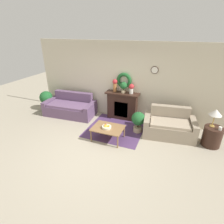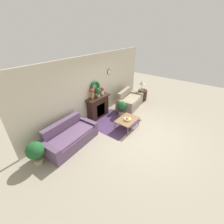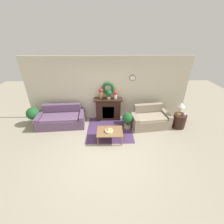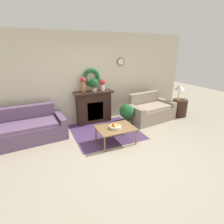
{
  "view_description": "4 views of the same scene",
  "coord_description": "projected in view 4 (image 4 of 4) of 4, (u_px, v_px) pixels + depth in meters",
  "views": [
    {
      "loc": [
        1.84,
        -3.35,
        3.02
      ],
      "look_at": [
        0.06,
        1.17,
        0.72
      ],
      "focal_mm": 28.0,
      "sensor_mm": 36.0,
      "label": 1
    },
    {
      "loc": [
        -4.26,
        -1.84,
        3.58
      ],
      "look_at": [
        -0.25,
        1.23,
        0.73
      ],
      "focal_mm": 24.0,
      "sensor_mm": 36.0,
      "label": 2
    },
    {
      "loc": [
        0.1,
        -3.59,
        3.56
      ],
      "look_at": [
        0.19,
        1.18,
        0.93
      ],
      "focal_mm": 24.0,
      "sensor_mm": 36.0,
      "label": 3
    },
    {
      "loc": [
        -1.58,
        -2.77,
        2.18
      ],
      "look_at": [
        0.19,
        1.16,
        0.66
      ],
      "focal_mm": 28.0,
      "sensor_mm": 36.0,
      "label": 4
    }
  ],
  "objects": [
    {
      "name": "loveseat_right",
      "position": [
        149.0,
        111.0,
        5.73
      ],
      "size": [
        1.63,
        1.05,
        0.86
      ],
      "rotation": [
        0.0,
        0.0,
        0.13
      ],
      "color": "gray",
      "rests_on": "ground_plane"
    },
    {
      "name": "side_table_by_loveseat",
      "position": [
        179.0,
        108.0,
        6.09
      ],
      "size": [
        0.5,
        0.5,
        0.58
      ],
      "color": "#331E16",
      "rests_on": "ground_plane"
    },
    {
      "name": "floor_rug",
      "position": [
        106.0,
        131.0,
        4.96
      ],
      "size": [
        1.8,
        1.77,
        0.01
      ],
      "color": "#4C335B",
      "rests_on": "ground_plane"
    },
    {
      "name": "potted_plant_floor_by_loveseat",
      "position": [
        127.0,
        113.0,
        5.19
      ],
      "size": [
        0.44,
        0.44,
        0.69
      ],
      "color": "tan",
      "rests_on": "ground_plane"
    },
    {
      "name": "potted_plant_on_mantel",
      "position": [
        94.0,
        84.0,
        5.24
      ],
      "size": [
        0.25,
        0.25,
        0.39
      ],
      "color": "tan",
      "rests_on": "fireplace"
    },
    {
      "name": "fruit_bowl",
      "position": [
        115.0,
        127.0,
        4.2
      ],
      "size": [
        0.28,
        0.28,
        0.12
      ],
      "color": "beige",
      "rests_on": "coffee_table"
    },
    {
      "name": "vase_on_mantel_left",
      "position": [
        83.0,
        83.0,
        5.12
      ],
      "size": [
        0.17,
        0.17,
        0.45
      ],
      "color": "#AD6B38",
      "rests_on": "fireplace"
    },
    {
      "name": "ground_plane",
      "position": [
        126.0,
        159.0,
        3.72
      ],
      "size": [
        16.0,
        16.0,
        0.0
      ],
      "primitive_type": "plane",
      "color": "#9E937F"
    },
    {
      "name": "couch_left",
      "position": [
        26.0,
        129.0,
        4.43
      ],
      "size": [
        1.95,
        1.05,
        0.82
      ],
      "rotation": [
        0.0,
        0.0,
        0.07
      ],
      "color": "#604766",
      "rests_on": "ground_plane"
    },
    {
      "name": "mug",
      "position": [
        185.0,
        99.0,
        5.94
      ],
      "size": [
        0.08,
        0.08,
        0.09
      ],
      "color": "silver",
      "rests_on": "side_table_by_loveseat"
    },
    {
      "name": "fireplace",
      "position": [
        94.0,
        107.0,
        5.48
      ],
      "size": [
        1.2,
        0.41,
        1.0
      ],
      "color": "#331E16",
      "rests_on": "ground_plane"
    },
    {
      "name": "table_lamp",
      "position": [
        180.0,
        88.0,
        5.87
      ],
      "size": [
        0.34,
        0.34,
        0.52
      ],
      "color": "#B28E42",
      "rests_on": "side_table_by_loveseat"
    },
    {
      "name": "coffee_table",
      "position": [
        116.0,
        129.0,
        4.27
      ],
      "size": [
        0.91,
        0.67,
        0.4
      ],
      "color": "olive",
      "rests_on": "ground_plane"
    },
    {
      "name": "wall_back",
      "position": [
        89.0,
        79.0,
        5.36
      ],
      "size": [
        6.8,
        0.18,
        2.7
      ],
      "color": "beige",
      "rests_on": "ground_plane"
    },
    {
      "name": "vase_on_mantel_right",
      "position": [
        102.0,
        84.0,
        5.38
      ],
      "size": [
        0.18,
        0.18,
        0.34
      ],
      "color": "silver",
      "rests_on": "fireplace"
    }
  ]
}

